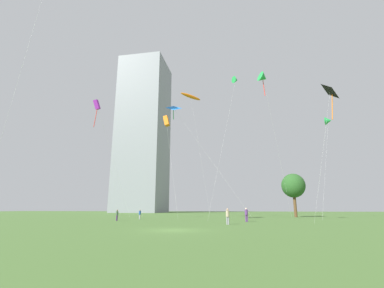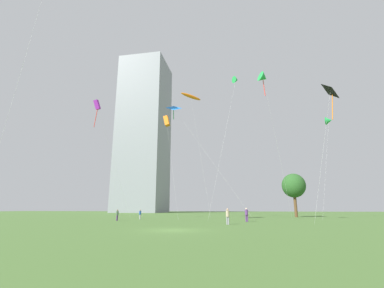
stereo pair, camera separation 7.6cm
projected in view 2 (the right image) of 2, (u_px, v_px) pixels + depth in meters
ground at (174, 230)px, 22.47m from camera, size 280.00×280.00×0.00m
person_standing_0 at (140, 214)px, 45.07m from camera, size 0.35×0.35×1.59m
person_standing_1 at (228, 215)px, 30.55m from camera, size 0.40×0.40×1.80m
person_standing_2 at (117, 214)px, 39.95m from camera, size 0.36×0.36×1.61m
person_standing_3 at (247, 214)px, 36.67m from camera, size 0.41×0.41×1.87m
kite_flying_0 at (236, 80)px, 49.83m from camera, size 5.81×6.42×26.02m
kite_flying_1 at (263, 78)px, 40.39m from camera, size 5.07×10.18×22.15m
kite_flying_2 at (174, 108)px, 42.63m from camera, size 13.16×2.82×18.32m
kite_flying_3 at (191, 97)px, 55.88m from camera, size 5.72×3.73×25.38m
kite_flying_4 at (167, 121)px, 52.69m from camera, size 4.19×4.32×19.90m
kite_flying_5 at (97, 106)px, 46.07m from camera, size 2.99×11.83×20.30m
kite_flying_6 at (331, 93)px, 33.90m from camera, size 4.24×1.89×17.33m
kite_flying_8 at (329, 121)px, 54.91m from camera, size 6.85×10.47×20.38m
park_tree_0 at (294, 186)px, 56.94m from camera, size 4.93×4.93×9.14m
distant_highrise_0 at (144, 134)px, 124.20m from camera, size 20.38×21.07×71.58m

